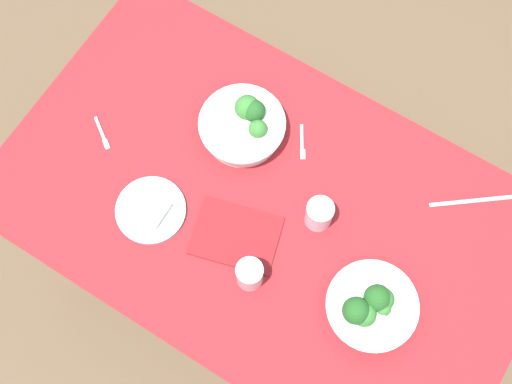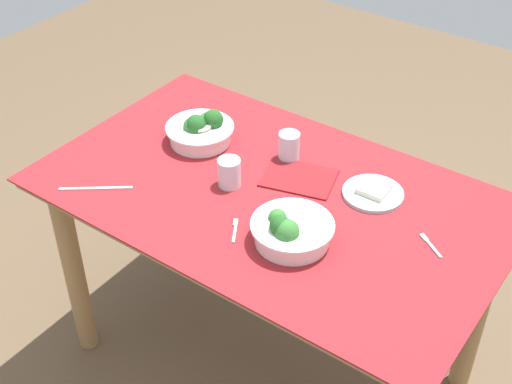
{
  "view_description": "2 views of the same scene",
  "coord_description": "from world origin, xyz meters",
  "views": [
    {
      "loc": [
        -0.26,
        0.48,
        2.48
      ],
      "look_at": [
        0.04,
        -0.01,
        0.82
      ],
      "focal_mm": 48.74,
      "sensor_mm": 36.0,
      "label": 1
    },
    {
      "loc": [
        0.93,
        -1.37,
        2.05
      ],
      "look_at": [
        -0.0,
        -0.08,
        0.82
      ],
      "focal_mm": 49.25,
      "sensor_mm": 36.0,
      "label": 2
    }
  ],
  "objects": [
    {
      "name": "broccoli_bowl_near",
      "position": [
        0.17,
        -0.15,
        0.82
      ],
      "size": [
        0.23,
        0.23,
        0.1
      ],
      "color": "white",
      "rests_on": "dining_table"
    },
    {
      "name": "ground_plane",
      "position": [
        0.0,
        0.0,
        0.0
      ],
      "size": [
        6.0,
        6.0,
        0.0
      ],
      "primitive_type": "plane",
      "color": "brown"
    },
    {
      "name": "napkin_folded_upper",
      "position": [
        0.03,
        0.1,
        0.78
      ],
      "size": [
        0.25,
        0.21,
        0.01
      ],
      "primitive_type": "cube",
      "rotation": [
        0.0,
        0.0,
        0.28
      ],
      "color": "maroon",
      "rests_on": "dining_table"
    },
    {
      "name": "table_knife_left",
      "position": [
        -0.44,
        -0.29,
        0.78
      ],
      "size": [
        0.18,
        0.14,
        0.0
      ],
      "primitive_type": "cube",
      "rotation": [
        0.0,
        0.0,
        0.66
      ],
      "color": "#B7B7BC",
      "rests_on": "dining_table"
    },
    {
      "name": "dining_table",
      "position": [
        0.0,
        0.0,
        0.64
      ],
      "size": [
        1.39,
        0.83,
        0.78
      ],
      "color": "maroon",
      "rests_on": "ground_plane"
    },
    {
      "name": "water_glass_center",
      "position": [
        -0.12,
        -0.04,
        0.82
      ],
      "size": [
        0.07,
        0.07,
        0.09
      ],
      "primitive_type": "cylinder",
      "color": "silver",
      "rests_on": "dining_table"
    },
    {
      "name": "broccoli_bowl_far",
      "position": [
        -0.34,
        0.09,
        0.82
      ],
      "size": [
        0.22,
        0.22,
        0.11
      ],
      "color": "white",
      "rests_on": "dining_table"
    },
    {
      "name": "bread_side_plate",
      "position": [
        0.25,
        0.16,
        0.79
      ],
      "size": [
        0.18,
        0.18,
        0.03
      ],
      "color": "#99C6D1",
      "rests_on": "dining_table"
    },
    {
      "name": "fork_by_near_bowl",
      "position": [
        0.02,
        -0.2,
        0.78
      ],
      "size": [
        0.06,
        0.09,
        0.0
      ],
      "rotation": [
        0.0,
        0.0,
        2.12
      ],
      "color": "#B7B7BC",
      "rests_on": "dining_table"
    },
    {
      "name": "water_glass_side",
      "position": [
        -0.06,
        0.18,
        0.82
      ],
      "size": [
        0.07,
        0.07,
        0.09
      ],
      "primitive_type": "cylinder",
      "color": "silver",
      "rests_on": "dining_table"
    },
    {
      "name": "fork_by_far_bowl",
      "position": [
        0.48,
        0.05,
        0.78
      ],
      "size": [
        0.09,
        0.07,
        0.0
      ],
      "rotation": [
        0.0,
        0.0,
        2.54
      ],
      "color": "#B7B7BC",
      "rests_on": "dining_table"
    }
  ]
}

